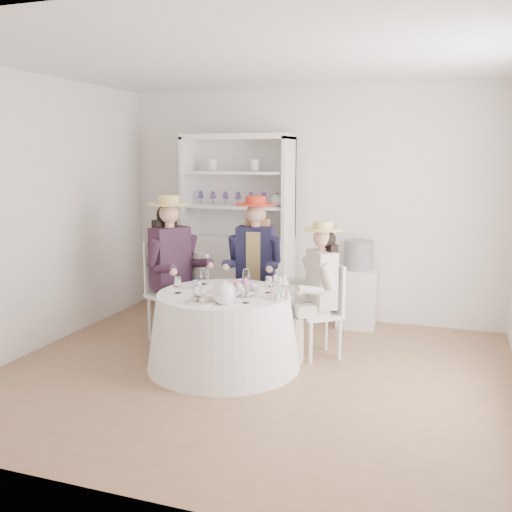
% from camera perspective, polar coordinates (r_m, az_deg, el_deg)
% --- Properties ---
extents(ground, '(4.50, 4.50, 0.00)m').
position_cam_1_polar(ground, '(5.21, -0.37, -11.63)').
color(ground, '#856042').
rests_on(ground, ground).
extents(ceiling, '(4.50, 4.50, 0.00)m').
position_cam_1_polar(ceiling, '(4.90, -0.41, 19.16)').
color(ceiling, white).
rests_on(ceiling, wall_back).
extents(wall_back, '(4.50, 0.00, 4.50)m').
position_cam_1_polar(wall_back, '(6.78, 5.31, 5.16)').
color(wall_back, white).
rests_on(wall_back, ground).
extents(wall_front, '(4.50, 0.00, 4.50)m').
position_cam_1_polar(wall_front, '(3.08, -12.94, -0.98)').
color(wall_front, white).
rests_on(wall_front, ground).
extents(wall_left, '(0.00, 4.50, 4.50)m').
position_cam_1_polar(wall_left, '(6.01, -21.09, 3.90)').
color(wall_left, white).
rests_on(wall_left, ground).
extents(tea_table, '(1.41, 1.41, 0.69)m').
position_cam_1_polar(tea_table, '(5.28, -3.24, -7.40)').
color(tea_table, white).
rests_on(tea_table, ground).
extents(hutch, '(1.37, 0.71, 2.16)m').
position_cam_1_polar(hutch, '(6.80, -1.71, 0.28)').
color(hutch, silver).
rests_on(hutch, ground).
extents(side_table, '(0.45, 0.45, 0.66)m').
position_cam_1_polar(side_table, '(6.58, 10.08, -4.11)').
color(side_table, silver).
rests_on(side_table, ground).
extents(hatbox, '(0.41, 0.41, 0.32)m').
position_cam_1_polar(hatbox, '(6.48, 10.22, 0.11)').
color(hatbox, black).
rests_on(hatbox, side_table).
extents(guest_left, '(0.65, 0.58, 1.52)m').
position_cam_1_polar(guest_left, '(5.92, -8.43, -0.43)').
color(guest_left, silver).
rests_on(guest_left, ground).
extents(guest_mid, '(0.56, 0.58, 1.51)m').
position_cam_1_polar(guest_mid, '(6.01, -0.10, -0.22)').
color(guest_mid, silver).
rests_on(guest_mid, ground).
extents(guest_right, '(0.57, 0.54, 1.32)m').
position_cam_1_polar(guest_right, '(5.43, 6.35, -2.57)').
color(guest_right, silver).
rests_on(guest_right, ground).
extents(spare_chair, '(0.53, 0.53, 0.93)m').
position_cam_1_polar(spare_chair, '(6.10, -4.98, -3.50)').
color(spare_chair, silver).
rests_on(spare_chair, ground).
extents(teacup_a, '(0.09, 0.09, 0.07)m').
position_cam_1_polar(teacup_a, '(5.36, -5.91, -2.90)').
color(teacup_a, white).
rests_on(teacup_a, tea_table).
extents(teacup_b, '(0.08, 0.08, 0.07)m').
position_cam_1_polar(teacup_b, '(5.39, -1.40, -2.79)').
color(teacup_b, white).
rests_on(teacup_b, tea_table).
extents(teacup_c, '(0.11, 0.11, 0.07)m').
position_cam_1_polar(teacup_c, '(5.28, -0.20, -3.06)').
color(teacup_c, white).
rests_on(teacup_c, tea_table).
extents(flower_bowl, '(0.22, 0.22, 0.05)m').
position_cam_1_polar(flower_bowl, '(5.06, -0.98, -3.75)').
color(flower_bowl, white).
rests_on(flower_bowl, tea_table).
extents(flower_arrangement, '(0.17, 0.17, 0.06)m').
position_cam_1_polar(flower_arrangement, '(5.08, -1.13, -3.04)').
color(flower_arrangement, '#CD66A1').
rests_on(flower_arrangement, tea_table).
extents(table_teapot, '(0.28, 0.20, 0.21)m').
position_cam_1_polar(table_teapot, '(4.80, -3.17, -3.74)').
color(table_teapot, white).
rests_on(table_teapot, tea_table).
extents(sandwich_plate, '(0.28, 0.28, 0.06)m').
position_cam_1_polar(sandwich_plate, '(4.88, -5.42, -4.44)').
color(sandwich_plate, white).
rests_on(sandwich_plate, tea_table).
extents(cupcake_stand, '(0.21, 0.21, 0.20)m').
position_cam_1_polar(cupcake_stand, '(4.96, 2.37, -3.46)').
color(cupcake_stand, white).
rests_on(cupcake_stand, tea_table).
extents(stemware_set, '(0.85, 0.89, 0.15)m').
position_cam_1_polar(stemware_set, '(5.16, -3.29, -2.91)').
color(stemware_set, white).
rests_on(stemware_set, tea_table).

